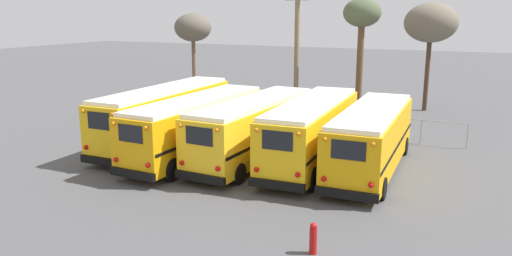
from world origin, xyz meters
TOP-DOWN VIEW (x-y plane):
  - ground_plane at (0.00, 0.00)m, footprint 160.00×160.00m
  - school_bus_0 at (-5.77, 0.12)m, footprint 2.47×10.81m
  - school_bus_1 at (-2.89, -1.17)m, footprint 2.85×10.39m
  - school_bus_2 at (-0.00, -0.42)m, footprint 3.01×10.12m
  - school_bus_3 at (2.89, 0.03)m, footprint 2.80×10.13m
  - school_bus_4 at (5.77, 0.17)m, footprint 2.76×9.89m
  - utility_pole at (-1.59, 9.89)m, footprint 1.80×0.33m
  - bare_tree_0 at (6.34, 16.85)m, footprint 3.88×3.88m
  - bare_tree_1 at (-10.07, 10.22)m, footprint 2.80×2.80m
  - bare_tree_2 at (2.59, 10.85)m, footprint 2.50×2.50m
  - fence_line at (-0.00, 6.31)m, footprint 19.60×0.06m
  - fire_hydrant at (5.95, -8.91)m, footprint 0.24×0.24m

SIDE VIEW (x-z plane):
  - ground_plane at x=0.00m, z-range 0.00..0.00m
  - fire_hydrant at x=5.95m, z-range 0.00..1.04m
  - fence_line at x=0.00m, z-range 0.28..1.70m
  - school_bus_4 at x=5.77m, z-range 0.13..3.15m
  - school_bus_2 at x=0.00m, z-range 0.13..3.24m
  - school_bus_1 at x=-2.89m, z-range 0.15..3.26m
  - school_bus_3 at x=2.89m, z-range 0.15..3.33m
  - school_bus_0 at x=-5.77m, z-range 0.13..3.39m
  - utility_pole at x=-1.59m, z-range 0.12..9.43m
  - bare_tree_1 at x=-10.07m, z-range 2.49..9.76m
  - bare_tree_0 at x=6.34m, z-range 2.51..10.55m
  - bare_tree_2 at x=2.59m, z-range 2.80..11.06m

